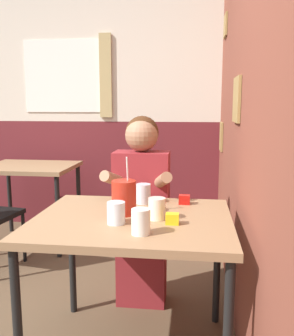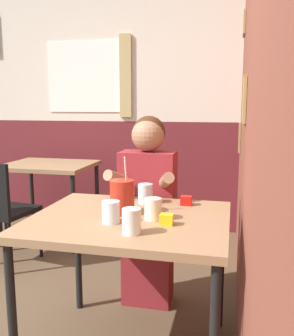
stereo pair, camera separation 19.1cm
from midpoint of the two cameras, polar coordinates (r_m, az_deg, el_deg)
The scene contains 12 objects.
brick_wall_right at distance 2.50m, azimuth 17.64°, elevation 11.09°, with size 0.08×4.46×2.70m.
back_wall at distance 3.90m, azimuth -3.17°, elevation 10.93°, with size 5.44×0.09×2.70m.
main_table at distance 1.84m, azimuth 0.35°, elevation -9.54°, with size 0.95×0.79×0.73m.
background_table at distance 3.57m, azimuth -13.18°, elevation -0.75°, with size 0.80×0.64×0.73m.
person_seated at distance 2.35m, azimuth 2.47°, elevation -6.05°, with size 0.42×0.40×1.20m.
cocktail_pitcher at distance 1.85m, azimuth -0.85°, elevation -4.44°, with size 0.12×0.12×0.29m.
glass_near_pitcher at distance 1.72m, azimuth -2.33°, elevation -6.75°, with size 0.08×0.08×0.10m.
glass_center at distance 1.57m, azimuth 1.12°, elevation -8.17°, with size 0.08×0.08×0.11m.
glass_far_side at distance 1.77m, azimuth 4.02°, elevation -6.27°, with size 0.08×0.08×0.10m.
glass_by_brick at distance 2.05m, azimuth 2.42°, elevation -3.95°, with size 0.08×0.08×0.11m.
condiment_ketchup at distance 2.04m, azimuth 8.69°, elevation -4.96°, with size 0.06×0.04×0.05m.
condiment_mustard at distance 1.70m, azimuth 6.25°, elevation -7.85°, with size 0.06×0.04×0.05m.
Camera 2 is at (1.16, -1.24, 1.26)m, focal length 40.00 mm.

